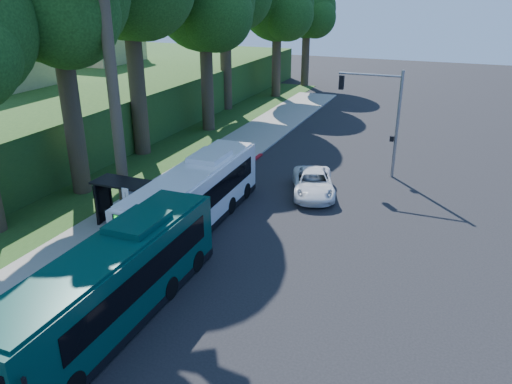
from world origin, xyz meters
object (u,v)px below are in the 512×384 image
at_px(bus_shelter, 123,194).
at_px(pickup, 313,183).
at_px(white_bus, 196,195).
at_px(teal_bus, 114,281).

xyz_separation_m(bus_shelter, pickup, (8.02, 7.91, -1.09)).
distance_m(bus_shelter, white_bus, 3.79).
xyz_separation_m(white_bus, teal_bus, (1.18, -8.45, 0.01)).
distance_m(white_bus, teal_bus, 8.53).
bearing_deg(white_bus, teal_bus, -83.56).
relative_size(white_bus, teal_bus, 0.99).
bearing_deg(bus_shelter, teal_bus, -56.10).
bearing_deg(teal_bus, white_bus, 97.24).
relative_size(bus_shelter, white_bus, 0.28).
xyz_separation_m(white_bus, pickup, (4.55, 6.39, -0.95)).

